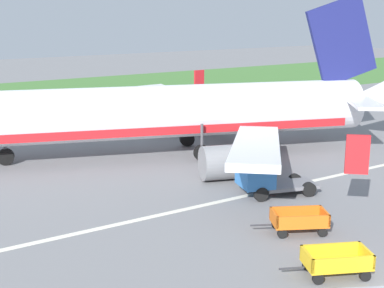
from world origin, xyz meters
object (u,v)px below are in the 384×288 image
(baggage_cart_far_end, at_px, (299,220))
(service_truck_beside_carts, at_px, (263,177))
(airplane, at_px, (174,113))
(baggage_cart_fourth_in_row, at_px, (336,261))

(baggage_cart_far_end, xyz_separation_m, service_truck_beside_carts, (2.01, 4.99, 0.50))
(airplane, bearing_deg, service_truck_beside_carts, -92.29)
(airplane, relative_size, service_truck_beside_carts, 7.76)
(airplane, bearing_deg, baggage_cart_far_end, -98.94)
(baggage_cart_far_end, bearing_deg, service_truck_beside_carts, 68.09)
(airplane, distance_m, baggage_cart_far_end, 15.81)
(baggage_cart_fourth_in_row, distance_m, baggage_cart_far_end, 4.31)
(baggage_cart_fourth_in_row, relative_size, service_truck_beside_carts, 0.75)
(airplane, distance_m, service_truck_beside_carts, 10.63)
(airplane, bearing_deg, baggage_cart_fourth_in_row, -102.18)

